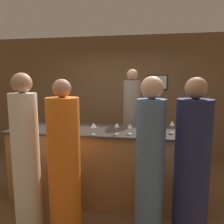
% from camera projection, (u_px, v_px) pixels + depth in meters
% --- Properties ---
extents(ground_plane, '(14.00, 14.00, 0.00)m').
position_uv_depth(ground_plane, '(101.00, 197.00, 3.38)').
color(ground_plane, brown).
extents(back_wall, '(8.00, 0.08, 2.80)m').
position_uv_depth(back_wall, '(119.00, 97.00, 5.15)').
color(back_wall, brown).
rests_on(back_wall, ground_plane).
extents(bar_counter, '(2.69, 0.79, 1.08)m').
position_uv_depth(bar_counter, '(100.00, 164.00, 3.30)').
color(bar_counter, '#996638').
rests_on(bar_counter, ground_plane).
extents(bartender, '(0.30, 0.30, 1.99)m').
position_uv_depth(bartender, '(132.00, 128.00, 3.94)').
color(bartender, gray).
rests_on(bartender, ground_plane).
extents(guest_0, '(0.36, 0.36, 1.83)m').
position_uv_depth(guest_0, '(191.00, 173.00, 2.27)').
color(guest_0, '#1E234C').
rests_on(guest_0, ground_plane).
extents(guest_1, '(0.30, 0.30, 1.84)m').
position_uv_depth(guest_1, '(150.00, 168.00, 2.31)').
color(guest_1, '#4C6B93').
rests_on(guest_1, ground_plane).
extents(guest_2, '(0.31, 0.31, 1.88)m').
position_uv_depth(guest_2, '(26.00, 159.00, 2.53)').
color(guest_2, silver).
rests_on(guest_2, ground_plane).
extents(guest_3, '(0.37, 0.37, 1.82)m').
position_uv_depth(guest_3, '(64.00, 164.00, 2.52)').
color(guest_3, orange).
rests_on(guest_3, ground_plane).
extents(wine_bottle_0, '(0.07, 0.07, 0.30)m').
position_uv_depth(wine_bottle_0, '(73.00, 126.00, 2.93)').
color(wine_bottle_0, black).
rests_on(wine_bottle_0, bar_counter).
extents(wine_bottle_1, '(0.07, 0.07, 0.32)m').
position_uv_depth(wine_bottle_1, '(147.00, 125.00, 2.94)').
color(wine_bottle_1, black).
rests_on(wine_bottle_1, bar_counter).
extents(wine_glass_0, '(0.07, 0.07, 0.17)m').
position_uv_depth(wine_glass_0, '(15.00, 122.00, 3.06)').
color(wine_glass_0, silver).
rests_on(wine_glass_0, bar_counter).
extents(wine_glass_1, '(0.07, 0.07, 0.17)m').
position_uv_depth(wine_glass_1, '(69.00, 122.00, 3.08)').
color(wine_glass_1, silver).
rests_on(wine_glass_1, bar_counter).
extents(wine_glass_2, '(0.08, 0.08, 0.16)m').
position_uv_depth(wine_glass_2, '(93.00, 125.00, 2.91)').
color(wine_glass_2, silver).
rests_on(wine_glass_2, bar_counter).
extents(wine_glass_3, '(0.06, 0.06, 0.14)m').
position_uv_depth(wine_glass_3, '(24.00, 125.00, 3.04)').
color(wine_glass_3, silver).
rests_on(wine_glass_3, bar_counter).
extents(wine_glass_4, '(0.06, 0.06, 0.15)m').
position_uv_depth(wine_glass_4, '(117.00, 126.00, 2.93)').
color(wine_glass_4, silver).
rests_on(wine_glass_4, bar_counter).
extents(wine_glass_5, '(0.06, 0.06, 0.15)m').
position_uv_depth(wine_glass_5, '(130.00, 126.00, 2.95)').
color(wine_glass_5, silver).
rests_on(wine_glass_5, bar_counter).
extents(wine_glass_6, '(0.07, 0.07, 0.17)m').
position_uv_depth(wine_glass_6, '(172.00, 124.00, 3.02)').
color(wine_glass_6, silver).
rests_on(wine_glass_6, bar_counter).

